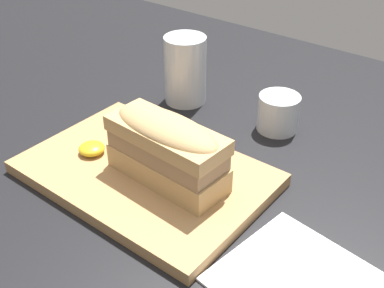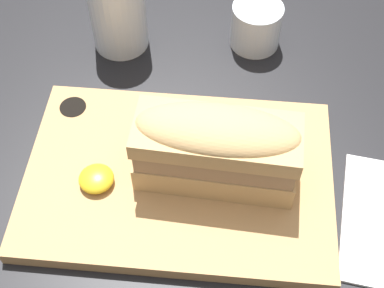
{
  "view_description": "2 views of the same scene",
  "coord_description": "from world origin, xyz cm",
  "px_view_note": "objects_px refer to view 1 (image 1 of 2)",
  "views": [
    {
      "loc": [
        39.42,
        -42.55,
        45.69
      ],
      "look_at": [
        4.86,
        1.39,
        8.72
      ],
      "focal_mm": 45.0,
      "sensor_mm": 36.0,
      "label": 1
    },
    {
      "loc": [
        3.45,
        -35.07,
        55.56
      ],
      "look_at": [
        0.47,
        -2.69,
        10.53
      ],
      "focal_mm": 50.0,
      "sensor_mm": 36.0,
      "label": 2
    }
  ],
  "objects_px": {
    "sandwich": "(167,147)",
    "water_glass": "(185,74)",
    "serving_board": "(145,173)",
    "wine_glass": "(278,113)"
  },
  "relations": [
    {
      "from": "serving_board",
      "to": "wine_glass",
      "type": "relative_size",
      "value": 5.04
    },
    {
      "from": "sandwich",
      "to": "water_glass",
      "type": "bearing_deg",
      "value": 123.46
    },
    {
      "from": "water_glass",
      "to": "wine_glass",
      "type": "bearing_deg",
      "value": 5.09
    },
    {
      "from": "serving_board",
      "to": "water_glass",
      "type": "relative_size",
      "value": 2.79
    },
    {
      "from": "serving_board",
      "to": "wine_glass",
      "type": "height_order",
      "value": "wine_glass"
    },
    {
      "from": "wine_glass",
      "to": "water_glass",
      "type": "bearing_deg",
      "value": -174.91
    },
    {
      "from": "sandwich",
      "to": "water_glass",
      "type": "relative_size",
      "value": 1.42
    },
    {
      "from": "wine_glass",
      "to": "sandwich",
      "type": "bearing_deg",
      "value": -99.68
    },
    {
      "from": "sandwich",
      "to": "wine_glass",
      "type": "xyz_separation_m",
      "value": [
        0.04,
        0.24,
        -0.04
      ]
    },
    {
      "from": "wine_glass",
      "to": "serving_board",
      "type": "bearing_deg",
      "value": -108.92
    }
  ]
}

